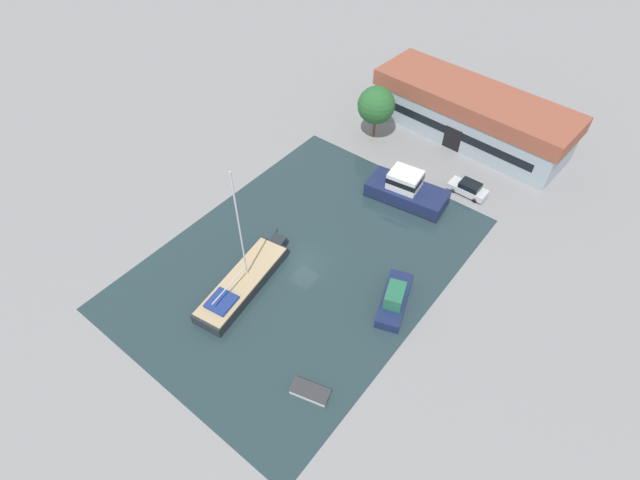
% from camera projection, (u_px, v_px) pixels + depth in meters
% --- Properties ---
extents(ground_plane, '(440.00, 440.00, 0.00)m').
position_uv_depth(ground_plane, '(304.00, 262.00, 51.25)').
color(ground_plane, gray).
extents(water_canal, '(26.18, 35.96, 0.01)m').
position_uv_depth(water_canal, '(304.00, 262.00, 51.24)').
color(water_canal, '#23383D').
rests_on(water_canal, ground).
extents(warehouse_building, '(26.44, 9.96, 6.40)m').
position_uv_depth(warehouse_building, '(471.00, 114.00, 64.11)').
color(warehouse_building, '#99A8B2').
rests_on(warehouse_building, ground).
extents(quay_tree_near_building, '(4.76, 4.76, 7.12)m').
position_uv_depth(quay_tree_near_building, '(376.00, 105.00, 62.80)').
color(quay_tree_near_building, brown).
rests_on(quay_tree_near_building, ground).
extents(parked_car, '(4.52, 1.95, 1.62)m').
position_uv_depth(parked_car, '(468.00, 188.00, 57.87)').
color(parked_car, silver).
rests_on(parked_car, ground).
extents(sailboat_moored, '(4.96, 12.93, 13.89)m').
position_uv_depth(sailboat_moored, '(243.00, 282.00, 48.55)').
color(sailboat_moored, '#23282D').
rests_on(sailboat_moored, water_canal).
extents(motor_cruiser, '(9.61, 5.21, 3.67)m').
position_uv_depth(motor_cruiser, '(406.00, 190.00, 56.89)').
color(motor_cruiser, '#19234C').
rests_on(motor_cruiser, water_canal).
extents(small_dinghy, '(3.54, 2.28, 0.58)m').
position_uv_depth(small_dinghy, '(310.00, 392.00, 41.17)').
color(small_dinghy, silver).
rests_on(small_dinghy, water_canal).
extents(cabin_boat, '(4.34, 6.91, 2.50)m').
position_uv_depth(cabin_boat, '(395.00, 299.00, 46.93)').
color(cabin_boat, '#19234C').
rests_on(cabin_boat, water_canal).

